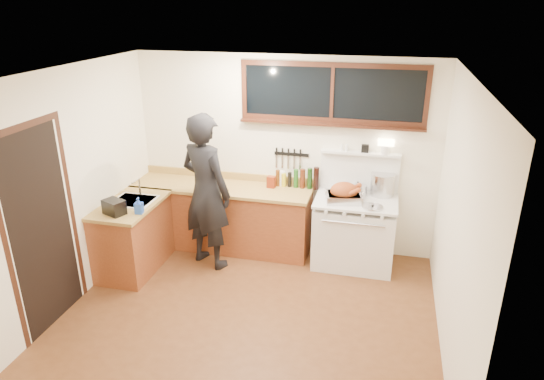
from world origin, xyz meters
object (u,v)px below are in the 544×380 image
(vintage_stove, at_px, (354,230))
(roast_turkey, at_px, (344,193))
(man, at_px, (206,192))
(cutting_board, at_px, (212,183))

(vintage_stove, relative_size, roast_turkey, 3.29)
(man, bearing_deg, cutting_board, 99.57)
(vintage_stove, height_order, man, man)
(vintage_stove, bearing_deg, roast_turkey, -145.28)
(vintage_stove, distance_m, cutting_board, 1.95)
(cutting_board, relative_size, roast_turkey, 1.06)
(vintage_stove, relative_size, cutting_board, 3.11)
(cutting_board, bearing_deg, roast_turkey, -2.19)
(cutting_board, xyz_separation_m, roast_turkey, (1.74, -0.07, 0.05))
(man, height_order, roast_turkey, man)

